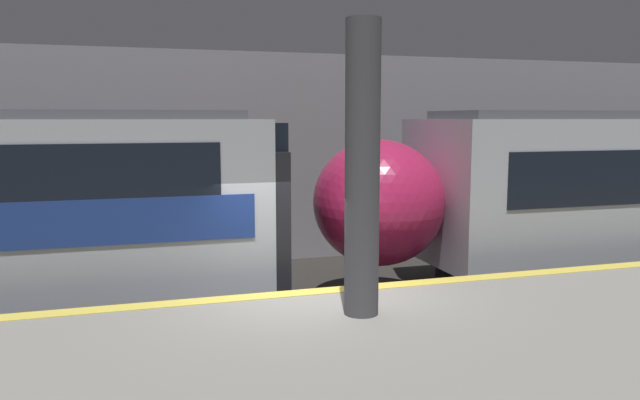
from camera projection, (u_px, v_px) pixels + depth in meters
ground_plane at (312, 358)px, 9.07m from camera, size 120.00×120.00×0.00m
platform at (367, 386)px, 6.92m from camera, size 40.00×4.39×1.05m
station_rear_barrier at (236, 159)px, 14.84m from camera, size 50.00×0.15×5.03m
support_pillar_near at (362, 170)px, 7.58m from camera, size 0.43×0.43×3.61m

